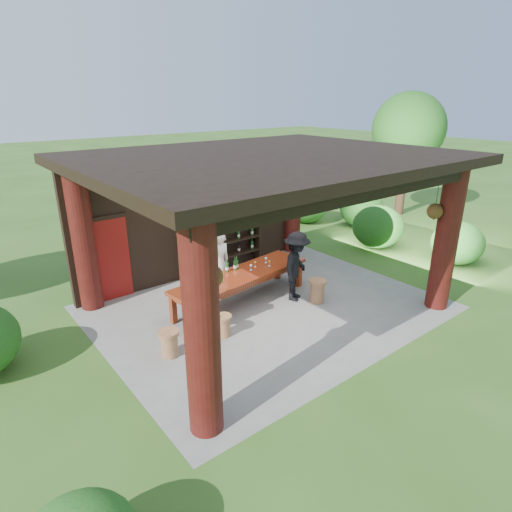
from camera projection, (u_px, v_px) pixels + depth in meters
ground at (267, 307)px, 9.94m from camera, size 90.00×90.00×0.00m
pavilion at (255, 215)px, 9.49m from camera, size 7.50×6.00×3.60m
wine_shelf at (225, 236)px, 11.68m from camera, size 2.31×0.35×2.03m
tasting_table at (241, 278)px, 9.91m from camera, size 3.69×1.38×0.75m
stool_near_left at (223, 325)px, 8.66m from camera, size 0.35×0.35×0.46m
stool_near_right at (317, 290)px, 10.09m from camera, size 0.43×0.43×0.56m
stool_far_left at (169, 343)px, 7.98m from camera, size 0.40×0.40×0.53m
host at (219, 264)px, 10.26m from camera, size 0.62×0.43×1.66m
guest_woman at (205, 306)px, 8.46m from camera, size 0.69×0.55×1.39m
guest_man at (296, 266)px, 10.04m from camera, size 1.26×1.09×1.69m
table_bottles at (233, 264)px, 10.03m from camera, size 0.36×0.11×0.31m
table_glasses at (260, 264)px, 10.27m from camera, size 0.65×0.29×0.15m
napkin_basket at (210, 282)px, 9.25m from camera, size 0.28×0.21×0.14m
shrubs at (318, 243)px, 12.53m from camera, size 14.16×9.48×1.36m
trees at (322, 141)px, 12.36m from camera, size 21.54×9.99×4.80m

